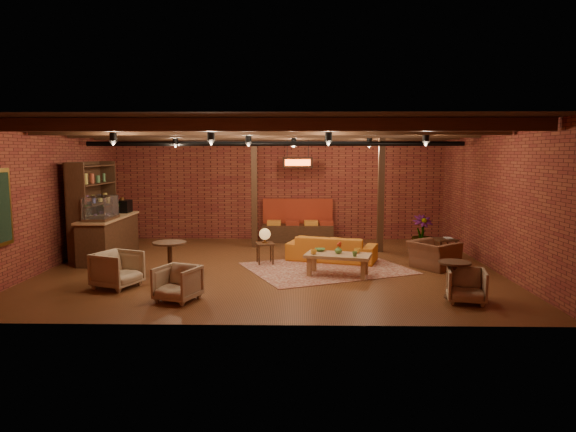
{
  "coord_description": "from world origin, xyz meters",
  "views": [
    {
      "loc": [
        0.61,
        -11.54,
        2.59
      ],
      "look_at": [
        0.38,
        0.2,
        1.17
      ],
      "focal_mm": 32.0,
      "sensor_mm": 36.0,
      "label": 1
    }
  ],
  "objects_px": {
    "armchair_b": "(177,282)",
    "side_table_lamp": "(265,237)",
    "armchair_right": "(434,250)",
    "plant_tall": "(423,197)",
    "sofa": "(332,248)",
    "round_table_right": "(454,274)",
    "side_table_book": "(445,240)",
    "armchair_far": "(466,284)",
    "coffee_table": "(337,256)",
    "round_table_left": "(170,253)",
    "armchair_a": "(117,268)"
  },
  "relations": [
    {
      "from": "armchair_a",
      "to": "armchair_b",
      "type": "height_order",
      "value": "armchair_a"
    },
    {
      "from": "round_table_left",
      "to": "sofa",
      "type": "bearing_deg",
      "value": 24.75
    },
    {
      "from": "armchair_far",
      "to": "plant_tall",
      "type": "relative_size",
      "value": 0.23
    },
    {
      "from": "sofa",
      "to": "armchair_right",
      "type": "distance_m",
      "value": 2.4
    },
    {
      "from": "side_table_lamp",
      "to": "round_table_right",
      "type": "relative_size",
      "value": 1.26
    },
    {
      "from": "sofa",
      "to": "armchair_b",
      "type": "relative_size",
      "value": 3.07
    },
    {
      "from": "round_table_right",
      "to": "armchair_far",
      "type": "xyz_separation_m",
      "value": [
        0.14,
        -0.25,
        -0.12
      ]
    },
    {
      "from": "sofa",
      "to": "round_table_left",
      "type": "xyz_separation_m",
      "value": [
        -3.54,
        -1.63,
        0.19
      ]
    },
    {
      "from": "side_table_book",
      "to": "sofa",
      "type": "bearing_deg",
      "value": -177.65
    },
    {
      "from": "side_table_lamp",
      "to": "armchair_right",
      "type": "height_order",
      "value": "side_table_lamp"
    },
    {
      "from": "sofa",
      "to": "side_table_lamp",
      "type": "distance_m",
      "value": 1.67
    },
    {
      "from": "armchair_b",
      "to": "round_table_right",
      "type": "relative_size",
      "value": 1.03
    },
    {
      "from": "sofa",
      "to": "armchair_a",
      "type": "relative_size",
      "value": 2.71
    },
    {
      "from": "side_table_lamp",
      "to": "armchair_right",
      "type": "distance_m",
      "value": 3.89
    },
    {
      "from": "sofa",
      "to": "plant_tall",
      "type": "distance_m",
      "value": 3.02
    },
    {
      "from": "side_table_book",
      "to": "armchair_far",
      "type": "xyz_separation_m",
      "value": [
        -0.62,
        -3.58,
        -0.18
      ]
    },
    {
      "from": "sofa",
      "to": "armchair_a",
      "type": "bearing_deg",
      "value": 48.17
    },
    {
      "from": "side_table_lamp",
      "to": "coffee_table",
      "type": "bearing_deg",
      "value": -35.4
    },
    {
      "from": "armchair_a",
      "to": "side_table_book",
      "type": "relative_size",
      "value": 1.33
    },
    {
      "from": "round_table_left",
      "to": "armchair_a",
      "type": "distance_m",
      "value": 1.24
    },
    {
      "from": "round_table_left",
      "to": "armchair_a",
      "type": "relative_size",
      "value": 0.95
    },
    {
      "from": "coffee_table",
      "to": "side_table_lamp",
      "type": "height_order",
      "value": "side_table_lamp"
    },
    {
      "from": "coffee_table",
      "to": "round_table_right",
      "type": "xyz_separation_m",
      "value": [
        1.97,
        -1.71,
        0.03
      ]
    },
    {
      "from": "coffee_table",
      "to": "armchair_b",
      "type": "relative_size",
      "value": 2.17
    },
    {
      "from": "round_table_left",
      "to": "armchair_a",
      "type": "xyz_separation_m",
      "value": [
        -0.79,
        -0.94,
        -0.11
      ]
    },
    {
      "from": "armchair_b",
      "to": "armchair_far",
      "type": "height_order",
      "value": "armchair_b"
    },
    {
      "from": "sofa",
      "to": "round_table_right",
      "type": "bearing_deg",
      "value": 139.33
    },
    {
      "from": "coffee_table",
      "to": "round_table_left",
      "type": "relative_size",
      "value": 2.03
    },
    {
      "from": "side_table_lamp",
      "to": "armchair_b",
      "type": "bearing_deg",
      "value": -113.47
    },
    {
      "from": "armchair_right",
      "to": "plant_tall",
      "type": "height_order",
      "value": "plant_tall"
    },
    {
      "from": "armchair_b",
      "to": "round_table_right",
      "type": "height_order",
      "value": "armchair_b"
    },
    {
      "from": "coffee_table",
      "to": "armchair_far",
      "type": "bearing_deg",
      "value": -42.81
    },
    {
      "from": "armchair_b",
      "to": "armchair_right",
      "type": "relative_size",
      "value": 0.72
    },
    {
      "from": "armchair_right",
      "to": "coffee_table",
      "type": "bearing_deg",
      "value": 72.74
    },
    {
      "from": "side_table_lamp",
      "to": "round_table_left",
      "type": "relative_size",
      "value": 1.15
    },
    {
      "from": "armchair_b",
      "to": "sofa",
      "type": "bearing_deg",
      "value": 71.53
    },
    {
      "from": "sofa",
      "to": "side_table_lamp",
      "type": "height_order",
      "value": "side_table_lamp"
    },
    {
      "from": "side_table_lamp",
      "to": "armchair_a",
      "type": "height_order",
      "value": "side_table_lamp"
    },
    {
      "from": "armchair_far",
      "to": "sofa",
      "type": "bearing_deg",
      "value": 134.03
    },
    {
      "from": "round_table_right",
      "to": "armchair_far",
      "type": "bearing_deg",
      "value": -61.17
    },
    {
      "from": "side_table_book",
      "to": "round_table_right",
      "type": "distance_m",
      "value": 3.41
    },
    {
      "from": "sofa",
      "to": "side_table_book",
      "type": "bearing_deg",
      "value": -160.18
    },
    {
      "from": "coffee_table",
      "to": "plant_tall",
      "type": "distance_m",
      "value": 3.86
    },
    {
      "from": "plant_tall",
      "to": "sofa",
      "type": "bearing_deg",
      "value": -152.83
    },
    {
      "from": "side_table_book",
      "to": "armchair_right",
      "type": "bearing_deg",
      "value": -118.73
    },
    {
      "from": "side_table_book",
      "to": "armchair_a",
      "type": "bearing_deg",
      "value": -159.23
    },
    {
      "from": "armchair_b",
      "to": "plant_tall",
      "type": "distance_m",
      "value": 7.29
    },
    {
      "from": "sofa",
      "to": "side_table_lamp",
      "type": "xyz_separation_m",
      "value": [
        -1.6,
        -0.35,
        0.34
      ]
    },
    {
      "from": "armchair_a",
      "to": "armchair_far",
      "type": "xyz_separation_m",
      "value": [
        6.47,
        -0.89,
        -0.06
      ]
    },
    {
      "from": "armchair_b",
      "to": "side_table_lamp",
      "type": "bearing_deg",
      "value": 88.5
    }
  ]
}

